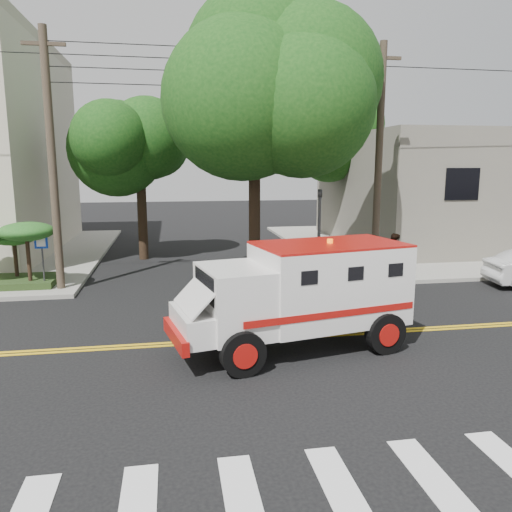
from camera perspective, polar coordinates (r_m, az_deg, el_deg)
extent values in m
plane|color=black|center=(13.16, -1.96, -9.60)|extent=(100.00, 100.00, 0.00)
cube|color=gray|center=(30.20, 20.54, 1.34)|extent=(17.00, 17.00, 0.15)
cube|color=#6C675C|center=(31.11, 22.85, 7.14)|extent=(14.00, 12.00, 6.00)
cylinder|color=#382D23|center=(18.68, -22.25, 9.66)|extent=(0.28, 0.28, 9.00)
cylinder|color=#382D23|center=(20.09, 13.82, 10.13)|extent=(0.28, 0.28, 9.00)
cylinder|color=black|center=(19.04, -0.18, 7.41)|extent=(0.44, 0.44, 7.00)
sphere|color=#103C10|center=(19.18, -0.18, 17.91)|extent=(5.32, 5.32, 5.32)
sphere|color=#103C10|center=(18.75, 3.88, 19.82)|extent=(4.56, 4.56, 4.56)
cylinder|color=black|center=(24.35, -12.93, 6.16)|extent=(0.44, 0.44, 5.60)
sphere|color=#103C10|center=(24.32, -13.21, 12.76)|extent=(3.92, 3.92, 3.92)
sphere|color=#103C10|center=(23.75, -11.25, 13.91)|extent=(3.36, 3.36, 3.36)
cylinder|color=black|center=(30.06, 10.14, 7.37)|extent=(0.44, 0.44, 5.95)
sphere|color=#103C10|center=(30.05, 10.32, 13.04)|extent=(4.20, 4.20, 4.20)
sphere|color=#103C10|center=(29.83, 12.43, 13.85)|extent=(3.60, 3.60, 3.60)
cylinder|color=#3F3F42|center=(18.86, 7.20, 2.11)|extent=(0.12, 0.12, 3.60)
imported|color=#3F3F42|center=(18.71, 7.29, 6.20)|extent=(0.15, 0.18, 0.90)
cylinder|color=#3F3F42|center=(19.33, -23.15, -0.86)|extent=(0.06, 0.06, 2.00)
cube|color=#0C33A5|center=(19.14, -23.36, 1.45)|extent=(0.45, 0.03, 0.45)
cube|color=#1E3314|center=(20.38, -26.17, -2.65)|extent=(3.20, 2.00, 0.24)
cylinder|color=black|center=(20.58, -25.78, -0.22)|extent=(0.14, 0.14, 1.36)
ellipsoid|color=#174F19|center=(20.46, -25.95, 1.88)|extent=(1.55, 1.55, 0.54)
cylinder|color=black|center=(19.51, -24.56, -0.18)|extent=(0.14, 0.14, 1.68)
ellipsoid|color=#174F19|center=(19.37, -24.77, 2.57)|extent=(1.91, 1.91, 0.66)
cube|color=silver|center=(12.53, 8.33, -3.10)|extent=(3.91, 2.78, 1.92)
cube|color=silver|center=(11.59, -2.40, -5.05)|extent=(1.84, 2.26, 1.55)
cube|color=black|center=(11.28, -5.84, -3.38)|extent=(0.37, 1.53, 0.64)
cube|color=silver|center=(11.46, -6.95, -7.69)|extent=(1.17, 1.95, 0.64)
cube|color=#A3100C|center=(11.43, -9.17, -8.99)|extent=(0.56, 1.95, 0.32)
cube|color=#A3100C|center=(12.34, 8.45, 1.35)|extent=(3.91, 2.78, 0.05)
cylinder|color=black|center=(10.91, -1.50, -11.12)|extent=(1.04, 0.49, 1.00)
cylinder|color=black|center=(12.73, -4.66, -7.93)|extent=(1.04, 0.49, 1.00)
cylinder|color=black|center=(12.54, 14.57, -8.54)|extent=(1.04, 0.49, 1.00)
cylinder|color=black|center=(14.16, 9.71, -6.15)|extent=(1.04, 0.49, 1.00)
imported|color=gray|center=(20.13, 11.26, -0.04)|extent=(0.66, 0.63, 1.53)
imported|color=gray|center=(19.95, 15.41, 0.02)|extent=(1.08, 1.05, 1.75)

